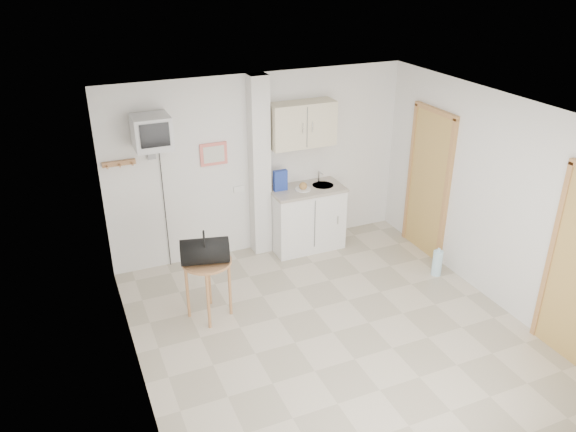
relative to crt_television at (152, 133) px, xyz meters
name	(u,v)px	position (x,y,z in m)	size (l,w,h in m)	color
ground	(333,332)	(1.45, -2.02, -1.94)	(4.50, 4.50, 0.00)	#C0B49D
room_envelope	(354,202)	(1.69, -1.93, -0.40)	(4.24, 4.54, 2.55)	white
kitchenette	(305,195)	(2.02, -0.02, -1.13)	(1.03, 0.58, 2.10)	white
crt_television	(152,133)	(0.00, 0.00, 0.00)	(0.44, 0.45, 2.15)	slate
round_table	(207,269)	(0.27, -1.15, -1.31)	(0.57, 0.57, 0.74)	#AD7949
duffel_bag	(205,251)	(0.25, -1.20, -1.04)	(0.59, 0.41, 0.40)	black
water_bottle	(437,263)	(3.29, -1.45, -1.76)	(0.13, 0.13, 0.39)	#B5E2F6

